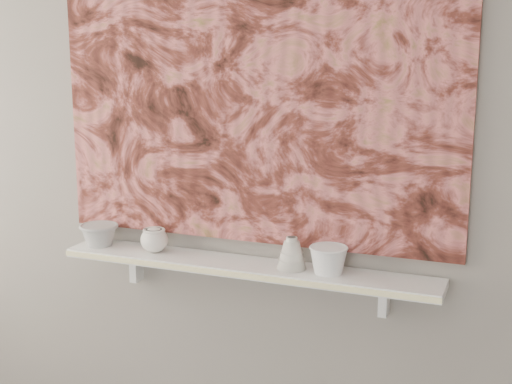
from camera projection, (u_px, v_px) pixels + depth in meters
The scene contains 11 objects.
wall_back at pixel (255, 143), 2.55m from camera, with size 3.60×3.60×0.00m, color gray.
shelf at pixel (245, 267), 2.55m from camera, with size 1.40×0.18×0.03m, color silver.
shelf_stripe at pixel (235, 275), 2.47m from camera, with size 1.40×0.01×0.02m, color #F0E6A0.
bracket_left at pixel (136, 266), 2.80m from camera, with size 0.03×0.06×0.12m, color silver.
bracket_right at pixel (384, 298), 2.45m from camera, with size 0.03×0.06×0.12m, color silver.
painting at pixel (253, 90), 2.49m from camera, with size 1.50×0.03×1.10m, color maroon.
house_motif at pixel (377, 186), 2.39m from camera, with size 0.09×0.00×0.08m, color black.
bowl_grey at pixel (99, 235), 2.76m from camera, with size 0.15×0.15×0.09m, color gray, non-canonical shape.
cup_cream at pixel (154, 240), 2.67m from camera, with size 0.10×0.10×0.09m, color silver, non-canonical shape.
bell_vessel at pixel (292, 253), 2.47m from camera, with size 0.10×0.10×0.11m, color beige, non-canonical shape.
bowl_white at pixel (328, 260), 2.43m from camera, with size 0.13×0.13×0.10m, color silver, non-canonical shape.
Camera 1 is at (0.92, -0.75, 1.72)m, focal length 50.00 mm.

